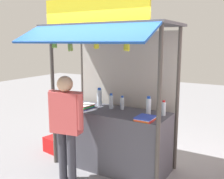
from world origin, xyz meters
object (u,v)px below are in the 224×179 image
water_bottle_back_left (111,101)px  plastic_crate (58,144)px  water_bottle_far_right (149,106)px  banana_bunch_rightmost (70,47)px  banana_bunch_inner_left (54,44)px  magazine_stack_rear_center (145,118)px  water_bottle_left (164,108)px  vendor_person (66,119)px  banana_bunch_inner_right (96,44)px  water_bottle_mid_right (122,103)px  water_bottle_right (99,97)px  magazine_stack_back_right (85,106)px  banana_bunch_leftmost (127,45)px

water_bottle_back_left → plastic_crate: 1.50m
water_bottle_far_right → banana_bunch_rightmost: banana_bunch_rightmost is taller
water_bottle_back_left → banana_bunch_inner_left: (-0.69, -0.58, 0.96)m
water_bottle_back_left → magazine_stack_rear_center: (0.77, -0.33, -0.09)m
water_bottle_left → vendor_person: bearing=-142.6°
water_bottle_back_left → banana_bunch_inner_right: bearing=-80.1°
water_bottle_left → water_bottle_mid_right: size_ratio=1.03×
water_bottle_left → banana_bunch_rightmost: banana_bunch_rightmost is taller
water_bottle_left → vendor_person: vendor_person is taller
banana_bunch_rightmost → water_bottle_left: bearing=25.5°
water_bottle_back_left → banana_bunch_inner_left: 1.31m
water_bottle_right → magazine_stack_back_right: 0.32m
water_bottle_left → vendor_person: (-1.16, -0.89, -0.12)m
vendor_person → plastic_crate: size_ratio=3.94×
magazine_stack_back_right → banana_bunch_inner_right: (0.49, -0.37, 1.04)m
water_bottle_right → banana_bunch_inner_left: bearing=-121.7°
magazine_stack_back_right → banana_bunch_inner_left: banana_bunch_inner_left is taller
water_bottle_right → banana_bunch_inner_right: bearing=-59.5°
banana_bunch_leftmost → banana_bunch_inner_left: bearing=179.9°
banana_bunch_leftmost → banana_bunch_inner_left: 1.27m
magazine_stack_rear_center → magazine_stack_back_right: 1.17m
water_bottle_far_right → banana_bunch_inner_left: 1.75m
water_bottle_far_right → plastic_crate: water_bottle_far_right is taller
banana_bunch_rightmost → water_bottle_far_right: bearing=27.1°
vendor_person → water_bottle_far_right: bearing=-149.0°
water_bottle_left → banana_bunch_inner_right: size_ratio=1.02×
banana_bunch_inner_left → banana_bunch_inner_right: 0.79m
water_bottle_far_right → banana_bunch_inner_left: (-1.37, -0.54, 0.94)m
water_bottle_mid_right → plastic_crate: bearing=-174.5°
banana_bunch_leftmost → vendor_person: banana_bunch_leftmost is taller
banana_bunch_inner_right → water_bottle_mid_right: bearing=81.9°
water_bottle_left → magazine_stack_rear_center: 0.40m
water_bottle_far_right → magazine_stack_rear_center: 0.33m
banana_bunch_leftmost → banana_bunch_inner_left: size_ratio=1.10×
water_bottle_back_left → water_bottle_left: size_ratio=1.09×
magazine_stack_rear_center → banana_bunch_leftmost: banana_bunch_leftmost is taller
magazine_stack_back_right → banana_bunch_rightmost: bearing=-87.0°
banana_bunch_inner_right → water_bottle_far_right: bearing=42.6°
water_bottle_right → banana_bunch_inner_right: 1.20m
vendor_person → banana_bunch_inner_left: bearing=-43.3°
water_bottle_mid_right → magazine_stack_back_right: bearing=-156.7°
banana_bunch_inner_right → vendor_person: size_ratio=0.14×
water_bottle_right → magazine_stack_rear_center: size_ratio=1.04×
magazine_stack_back_right → plastic_crate: 1.15m
water_bottle_left → plastic_crate: water_bottle_left is taller
water_bottle_right → banana_bunch_inner_left: 1.20m
magazine_stack_back_right → magazine_stack_rear_center: bearing=-6.3°
water_bottle_mid_right → vendor_person: size_ratio=0.14×
water_bottle_far_right → water_bottle_right: (-0.97, 0.11, 0.01)m
magazine_stack_back_right → vendor_person: bearing=-78.2°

